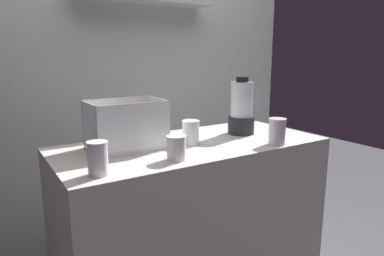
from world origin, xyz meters
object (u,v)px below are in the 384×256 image
object	(u,v)px
blender_pitcher	(241,110)
juice_cup_beet_right	(277,133)
juice_cup_mango_left	(176,149)
juice_cup_mango_middle	(191,134)
juice_cup_beet_far_left	(98,161)
carrot_display_bin	(126,133)

from	to	relation	value
blender_pitcher	juice_cup_beet_right	size ratio (longest dim) A/B	2.44
juice_cup_mango_left	juice_cup_mango_middle	bearing A→B (deg)	44.13
juice_cup_beet_far_left	juice_cup_beet_right	xyz separation A→B (m)	(0.92, -0.03, 0.00)
blender_pitcher	juice_cup_beet_far_left	world-z (taller)	blender_pitcher
carrot_display_bin	juice_cup_beet_right	distance (m)	0.76
carrot_display_bin	blender_pitcher	world-z (taller)	blender_pitcher
carrot_display_bin	blender_pitcher	distance (m)	0.69
carrot_display_bin	juice_cup_beet_far_left	bearing A→B (deg)	-127.93
blender_pitcher	juice_cup_beet_far_left	xyz separation A→B (m)	(-0.92, -0.25, -0.08)
juice_cup_mango_left	carrot_display_bin	bearing A→B (deg)	111.03
carrot_display_bin	juice_cup_mango_middle	world-z (taller)	carrot_display_bin
carrot_display_bin	juice_cup_beet_far_left	distance (m)	0.39
blender_pitcher	juice_cup_mango_left	size ratio (longest dim) A/B	3.06
blender_pitcher	juice_cup_beet_right	world-z (taller)	blender_pitcher
juice_cup_mango_middle	juice_cup_beet_far_left	bearing A→B (deg)	-159.95
carrot_display_bin	juice_cup_mango_middle	distance (m)	0.32
juice_cup_beet_far_left	juice_cup_beet_right	size ratio (longest dim) A/B	0.97
blender_pitcher	juice_cup_beet_right	bearing A→B (deg)	-91.28
carrot_display_bin	juice_cup_mango_left	size ratio (longest dim) A/B	3.30
blender_pitcher	juice_cup_mango_left	xyz separation A→B (m)	(-0.57, -0.24, -0.09)
carrot_display_bin	juice_cup_mango_left	world-z (taller)	carrot_display_bin
juice_cup_mango_left	juice_cup_mango_middle	world-z (taller)	juice_cup_mango_middle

